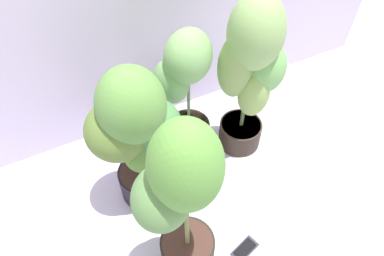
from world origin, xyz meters
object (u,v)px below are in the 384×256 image
potted_plant_back_right (252,70)px  cell_phone (245,249)px  potted_plant_back_center (185,92)px  potted_plant_front_left (180,203)px  potted_plant_back_left (136,133)px

potted_plant_back_right → cell_phone: bearing=-119.9°
potted_plant_back_center → cell_phone: (-0.03, -0.71, -0.45)m
potted_plant_front_left → cell_phone: (0.29, -0.09, -0.56)m
potted_plant_front_left → cell_phone: bearing=-16.3°
potted_plant_back_right → potted_plant_front_left: size_ratio=0.99×
potted_plant_back_center → potted_plant_back_right: size_ratio=0.84×
potted_plant_front_left → potted_plant_back_left: size_ratio=1.16×
cell_phone → potted_plant_back_left: bearing=13.0°
potted_plant_back_center → potted_plant_back_left: bearing=-151.5°
potted_plant_back_right → cell_phone: 0.89m
potted_plant_back_right → potted_plant_front_left: bearing=-141.4°
potted_plant_back_center → potted_plant_back_left: 0.38m
potted_plant_front_left → cell_phone: 0.64m
potted_plant_back_center → potted_plant_front_left: potted_plant_front_left is taller
potted_plant_front_left → potted_plant_back_right: bearing=38.6°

